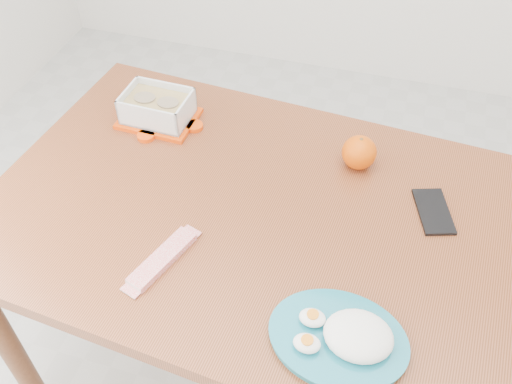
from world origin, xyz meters
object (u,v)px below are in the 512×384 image
(rice_plate, at_px, (345,336))
(smartphone, at_px, (434,211))
(dining_table, at_px, (256,235))
(food_container, at_px, (157,108))
(orange_fruit, at_px, (359,152))

(rice_plate, bearing_deg, smartphone, 73.55)
(smartphone, bearing_deg, dining_table, 177.09)
(food_container, height_order, rice_plate, food_container)
(smartphone, bearing_deg, orange_fruit, 132.35)
(rice_plate, xyz_separation_m, smartphone, (0.14, 0.40, -0.02))
(orange_fruit, height_order, rice_plate, orange_fruit)
(dining_table, xyz_separation_m, rice_plate, (0.26, -0.29, 0.12))
(food_container, distance_m, rice_plate, 0.82)
(food_container, relative_size, smartphone, 1.45)
(orange_fruit, xyz_separation_m, rice_plate, (0.06, -0.51, -0.02))
(food_container, distance_m, orange_fruit, 0.56)
(rice_plate, height_order, smartphone, rice_plate)
(orange_fruit, bearing_deg, rice_plate, -83.40)
(smartphone, bearing_deg, rice_plate, -127.76)
(rice_plate, bearing_deg, orange_fruit, 99.60)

